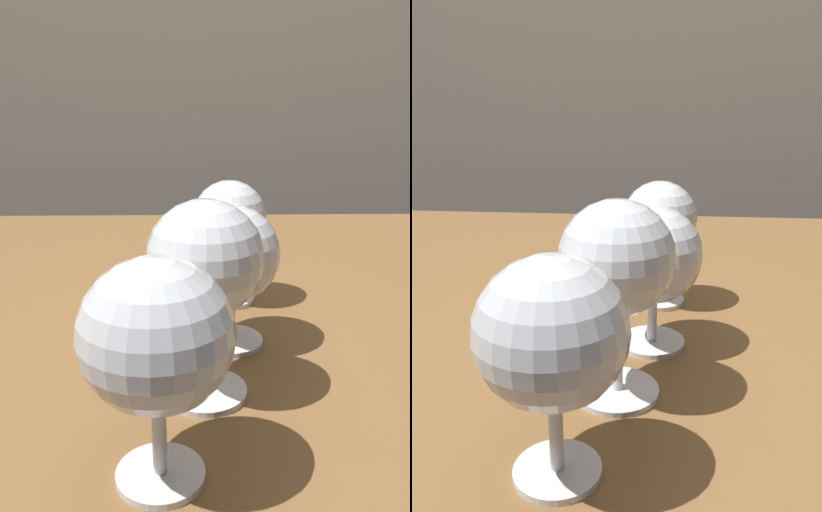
% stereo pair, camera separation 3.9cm
% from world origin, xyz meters
% --- Properties ---
extents(dining_table, '(1.41, 0.81, 0.72)m').
position_xyz_m(dining_table, '(0.00, 0.00, 0.63)').
color(dining_table, brown).
rests_on(dining_table, ground_plane).
extents(wine_glass_amber, '(0.09, 0.09, 0.15)m').
position_xyz_m(wine_glass_amber, '(-0.07, -0.28, 0.81)').
color(wine_glass_amber, white).
rests_on(wine_glass_amber, dining_table).
extents(wine_glass_cabernet, '(0.09, 0.09, 0.16)m').
position_xyz_m(wine_glass_cabernet, '(-0.04, -0.19, 0.82)').
color(wine_glass_cabernet, white).
rests_on(wine_glass_cabernet, dining_table).
extents(wine_glass_white, '(0.09, 0.09, 0.13)m').
position_xyz_m(wine_glass_white, '(-0.02, -0.10, 0.80)').
color(wine_glass_white, white).
rests_on(wine_glass_white, dining_table).
extents(wine_glass_rose, '(0.08, 0.08, 0.14)m').
position_xyz_m(wine_glass_rose, '(-0.01, -0.00, 0.81)').
color(wine_glass_rose, white).
rests_on(wine_glass_rose, dining_table).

